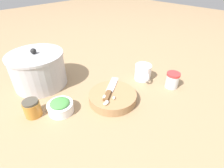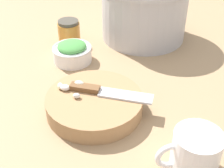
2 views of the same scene
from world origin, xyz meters
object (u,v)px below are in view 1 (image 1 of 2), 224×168
Objects in this scene: garlic_cloves at (106,100)px; stock_pot at (38,69)px; herb_bowl at (60,106)px; coffee_mug at (143,72)px; spice_jar at (172,80)px; cutting_board at (113,97)px; chef_knife at (110,90)px; honey_jar at (32,108)px.

stock_pot is at bearing 106.15° from garlic_cloves.
coffee_mug is at bearing -11.30° from herb_bowl.
spice_jar is 0.30× the size of stock_pot.
herb_bowl is at bearing 168.70° from coffee_mug.
garlic_cloves is (-0.06, -0.02, 0.03)m from cutting_board.
garlic_cloves is at bearing 161.11° from spice_jar.
spice_jar is at bearing -24.84° from cutting_board.
chef_knife is at bearing -62.62° from stock_pot.
cutting_board is 0.33m from spice_jar.
stock_pot reaches higher than honey_jar.
chef_knife is at bearing 33.54° from garlic_cloves.
chef_knife is 1.60× the size of herb_bowl.
spice_jar is at bearing -27.19° from honey_jar.
honey_jar is at bearing 164.30° from coffee_mug.
cutting_board is at bearing -65.58° from stock_pot.
cutting_board is 1.23× the size of chef_knife.
spice_jar is 0.70m from stock_pot.
herb_bowl is 1.00× the size of coffee_mug.
stock_pot is (0.14, 0.20, 0.05)m from honey_jar.
garlic_cloves is 0.20m from herb_bowl.
coffee_mug is (0.26, 0.02, 0.02)m from cutting_board.
herb_bowl is 0.41× the size of stock_pot.
coffee_mug is (-0.05, 0.15, 0.00)m from spice_jar.
stock_pot is (-0.43, 0.36, 0.05)m from coffee_mug.
chef_knife is 2.37× the size of honey_jar.
spice_jar reaches higher than chef_knife.
herb_bowl is 1.36× the size of spice_jar.
chef_knife is at bearing 69.82° from cutting_board.
herb_bowl is at bearing 141.24° from garlic_cloves.
cutting_board is at bearing 16.74° from garlic_cloves.
chef_knife is 0.35m from honey_jar.
coffee_mug is (0.47, -0.09, 0.01)m from herb_bowl.
garlic_cloves is 0.38m from spice_jar.
herb_bowl is 0.48m from coffee_mug.
herb_bowl reaches higher than cutting_board.
herb_bowl is at bearing -140.75° from chef_knife.
honey_jar reaches higher than garlic_cloves.
garlic_cloves is 0.68× the size of coffee_mug.
honey_jar is (-0.25, 0.19, -0.01)m from garlic_cloves.
coffee_mug reaches higher than garlic_cloves.
herb_bowl is 1.48× the size of honey_jar.
herb_bowl is at bearing -99.27° from stock_pot.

